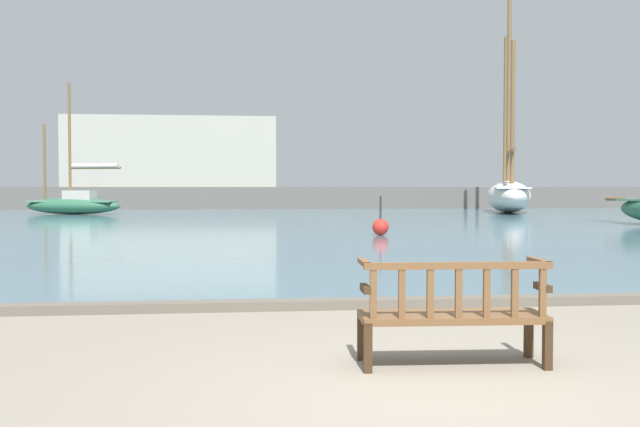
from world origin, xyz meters
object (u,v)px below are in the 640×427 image
(sailboat_distant_harbor, at_px, (508,193))
(channel_buoy, at_px, (380,227))
(park_bench, at_px, (453,312))
(sailboat_centre_channel, at_px, (73,203))

(sailboat_distant_harbor, relative_size, channel_buoy, 10.75)
(park_bench, distance_m, sailboat_centre_channel, 37.28)
(channel_buoy, bearing_deg, sailboat_centre_channel, 125.00)
(park_bench, height_order, sailboat_centre_channel, sailboat_centre_channel)
(park_bench, relative_size, sailboat_centre_channel, 0.22)
(sailboat_centre_channel, xyz_separation_m, channel_buoy, (13.78, -19.68, -0.39))
(sailboat_centre_channel, relative_size, sailboat_distant_harbor, 0.57)
(park_bench, xyz_separation_m, channel_buoy, (2.47, 15.85, -0.12))
(sailboat_distant_harbor, bearing_deg, sailboat_centre_channel, -178.62)
(sailboat_centre_channel, relative_size, channel_buoy, 6.09)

